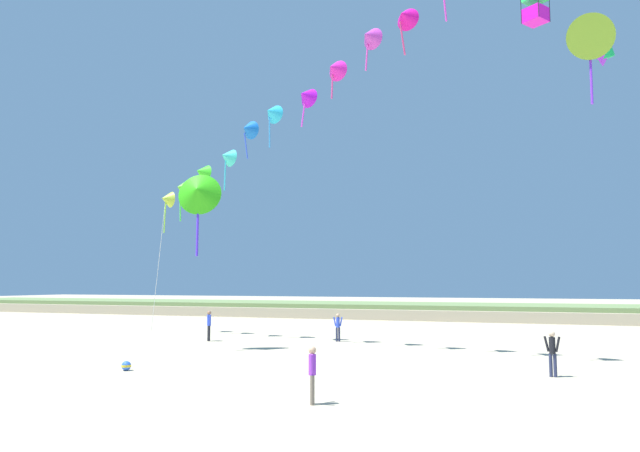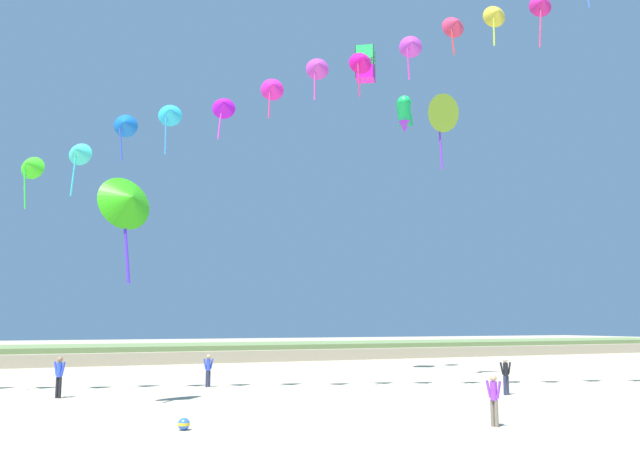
% 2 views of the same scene
% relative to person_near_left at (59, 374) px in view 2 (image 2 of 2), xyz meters
% --- Properties ---
extents(ground_plane, '(240.00, 240.00, 0.00)m').
position_rel_person_near_left_xyz_m(ground_plane, '(9.71, -16.35, -1.00)').
color(ground_plane, tan).
extents(dune_ridge, '(120.00, 11.73, 1.34)m').
position_rel_person_near_left_xyz_m(dune_ridge, '(9.71, 27.02, -0.34)').
color(dune_ridge, tan).
rests_on(dune_ridge, ground).
extents(person_near_left, '(0.48, 0.50, 1.73)m').
position_rel_person_near_left_xyz_m(person_near_left, '(0.00, 0.00, 0.00)').
color(person_near_left, black).
rests_on(person_near_left, ground).
extents(person_near_right, '(0.57, 0.22, 1.63)m').
position_rel_person_near_left_xyz_m(person_near_right, '(18.15, -6.93, -0.06)').
color(person_near_right, '#282D4C').
rests_on(person_near_right, ground).
extents(person_mid_center, '(0.56, 0.22, 1.59)m').
position_rel_person_near_left_xyz_m(person_mid_center, '(7.12, 2.24, -0.08)').
color(person_mid_center, '#282D4C').
rests_on(person_mid_center, ground).
extents(person_far_left, '(0.24, 0.55, 1.59)m').
position_rel_person_near_left_xyz_m(person_far_left, '(11.67, -14.15, -0.09)').
color(person_far_left, '#726656').
rests_on(person_far_left, ground).
extents(kite_banner_string, '(30.60, 14.21, 20.22)m').
position_rel_person_near_left_xyz_m(kite_banner_string, '(8.40, -2.58, 13.19)').
color(kite_banner_string, '#B3D136').
extents(large_kite_low_lead, '(1.77, 1.67, 2.62)m').
position_rel_person_near_left_xyz_m(large_kite_low_lead, '(22.15, 7.52, 16.68)').
color(large_kite_low_lead, '#19C358').
extents(large_kite_mid_trail, '(2.50, 1.88, 4.45)m').
position_rel_person_near_left_xyz_m(large_kite_mid_trail, '(1.89, -4.49, 6.93)').
color(large_kite_mid_trail, '#32C215').
extents(large_kite_high_solo, '(1.67, 1.67, 2.23)m').
position_rel_person_near_left_xyz_m(large_kite_high_solo, '(18.47, 6.38, 19.18)').
color(large_kite_high_solo, '#E412C2').
extents(large_kite_outer_drift, '(2.38, 1.37, 4.68)m').
position_rel_person_near_left_xyz_m(large_kite_outer_drift, '(20.78, 1.35, 14.63)').
color(large_kite_outer_drift, '#91C02E').
extents(beach_ball, '(0.36, 0.36, 0.36)m').
position_rel_person_near_left_xyz_m(beach_ball, '(2.82, -10.82, -0.82)').
color(beach_ball, blue).
rests_on(beach_ball, ground).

